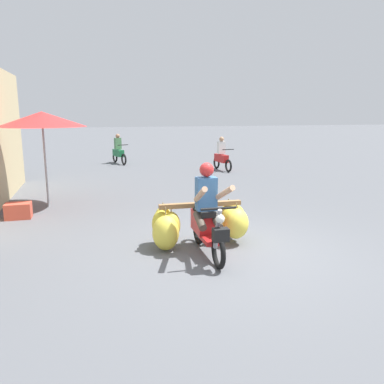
# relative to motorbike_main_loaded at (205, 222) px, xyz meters

# --- Properties ---
(ground_plane) EXTENTS (120.00, 120.00, 0.00)m
(ground_plane) POSITION_rel_motorbike_main_loaded_xyz_m (0.38, -0.45, -0.48)
(ground_plane) COLOR #56595E
(motorbike_main_loaded) EXTENTS (1.84, 1.80, 1.58)m
(motorbike_main_loaded) POSITION_rel_motorbike_main_loaded_xyz_m (0.00, 0.00, 0.00)
(motorbike_main_loaded) COLOR black
(motorbike_main_loaded) RESTS_ON ground
(motorbike_distant_ahead_left) EXTENTS (0.50, 1.62, 1.40)m
(motorbike_distant_ahead_left) POSITION_rel_motorbike_main_loaded_xyz_m (3.47, 8.90, 0.09)
(motorbike_distant_ahead_left) COLOR black
(motorbike_distant_ahead_left) RESTS_ON ground
(motorbike_distant_ahead_right) EXTENTS (0.67, 1.57, 1.40)m
(motorbike_distant_ahead_right) POSITION_rel_motorbike_main_loaded_xyz_m (-0.54, 12.23, 0.09)
(motorbike_distant_ahead_right) COLOR black
(motorbike_distant_ahead_right) RESTS_ON ground
(market_umbrella_near_shop) EXTENTS (2.14, 2.14, 2.41)m
(market_umbrella_near_shop) POSITION_rel_motorbike_main_loaded_xyz_m (-3.00, 3.96, 1.75)
(market_umbrella_near_shop) COLOR #99999E
(market_umbrella_near_shop) RESTS_ON ground
(produce_crate) EXTENTS (0.56, 0.40, 0.36)m
(produce_crate) POSITION_rel_motorbike_main_loaded_xyz_m (-3.56, 2.96, -0.30)
(produce_crate) COLOR #CC4C38
(produce_crate) RESTS_ON ground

